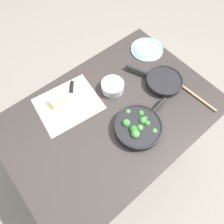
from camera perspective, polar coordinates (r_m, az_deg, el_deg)
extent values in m
plane|color=slate|center=(1.90, 0.00, -10.95)|extent=(14.00, 14.00, 0.00)
cube|color=#2D2826|center=(1.21, 0.00, -0.77)|extent=(1.28, 0.87, 0.03)
cylinder|color=#BCBCC1|center=(1.91, 6.30, 11.84)|extent=(0.05, 0.05, 0.73)
cylinder|color=#BCBCC1|center=(1.68, -24.45, -9.09)|extent=(0.05, 0.05, 0.73)
cylinder|color=#BCBCC1|center=(1.73, 23.40, -3.96)|extent=(0.05, 0.05, 0.73)
cylinder|color=black|center=(1.15, 7.38, -4.41)|extent=(0.27, 0.27, 0.05)
torus|color=black|center=(1.12, 7.51, -3.94)|extent=(0.27, 0.27, 0.01)
cylinder|color=black|center=(1.22, 13.30, 1.96)|extent=(0.12, 0.04, 0.02)
cylinder|color=#357027|center=(1.12, 6.66, -6.69)|extent=(0.02, 0.02, 0.03)
sphere|color=#428438|center=(1.10, 6.82, -6.13)|extent=(0.05, 0.05, 0.05)
cylinder|color=#357027|center=(1.15, 7.86, -4.95)|extent=(0.01, 0.01, 0.02)
sphere|color=#428438|center=(1.12, 8.00, -4.51)|extent=(0.04, 0.04, 0.04)
cylinder|color=#2C6823|center=(1.16, 8.64, -3.00)|extent=(0.01, 0.01, 0.02)
sphere|color=#387A33|center=(1.14, 8.81, -2.46)|extent=(0.04, 0.04, 0.04)
cylinder|color=#357027|center=(1.18, 4.52, -0.41)|extent=(0.01, 0.01, 0.02)
sphere|color=#428438|center=(1.17, 4.59, 0.04)|extent=(0.03, 0.03, 0.03)
cylinder|color=#205218|center=(1.18, 9.31, -2.30)|extent=(0.01, 0.01, 0.02)
sphere|color=#286023|center=(1.16, 9.45, -1.89)|extent=(0.03, 0.03, 0.03)
cylinder|color=#245B1C|center=(1.18, 8.09, -0.89)|extent=(0.01, 0.01, 0.02)
sphere|color=#2D6B28|center=(1.16, 8.23, -0.39)|extent=(0.04, 0.04, 0.04)
cylinder|color=#205218|center=(1.13, 5.99, -5.51)|extent=(0.02, 0.02, 0.03)
sphere|color=#286023|center=(1.11, 6.13, -4.95)|extent=(0.05, 0.05, 0.05)
cylinder|color=#357027|center=(1.15, 11.88, -5.75)|extent=(0.01, 0.01, 0.02)
sphere|color=#428438|center=(1.14, 12.06, -5.38)|extent=(0.03, 0.03, 0.03)
cylinder|color=#245B1C|center=(1.16, 9.84, -3.70)|extent=(0.01, 0.01, 0.02)
sphere|color=#2D6B28|center=(1.14, 10.01, -3.24)|extent=(0.04, 0.04, 0.04)
cylinder|color=#2C6823|center=(1.15, 3.98, -3.75)|extent=(0.02, 0.02, 0.02)
sphere|color=#387A33|center=(1.12, 4.07, -3.16)|extent=(0.05, 0.05, 0.05)
cube|color=olive|center=(1.14, 6.03, -4.87)|extent=(0.04, 0.05, 0.03)
cube|color=#9E703D|center=(1.17, 11.93, -2.83)|extent=(0.04, 0.05, 0.03)
cube|color=olive|center=(1.12, 6.33, -7.67)|extent=(0.04, 0.04, 0.03)
cube|color=#9E703D|center=(1.14, 4.52, -4.61)|extent=(0.03, 0.04, 0.03)
cube|color=#AD7F4C|center=(1.17, 4.99, -1.11)|extent=(0.05, 0.05, 0.03)
cylinder|color=black|center=(1.34, 14.61, 8.41)|extent=(0.23, 0.23, 0.04)
torus|color=black|center=(1.33, 14.81, 8.91)|extent=(0.24, 0.24, 0.01)
cylinder|color=black|center=(1.36, 7.02, 11.76)|extent=(0.08, 0.15, 0.02)
cylinder|color=#E5CC60|center=(1.34, 14.61, 8.39)|extent=(0.19, 0.19, 0.02)
cylinder|color=tan|center=(1.36, 22.23, 4.72)|extent=(0.04, 0.33, 0.02)
ellipsoid|color=tan|center=(1.39, 16.16, 9.68)|extent=(0.04, 0.07, 0.02)
cube|color=beige|center=(1.26, -12.38, 2.29)|extent=(0.40, 0.35, 0.00)
cube|color=silver|center=(1.24, -11.77, 1.15)|extent=(0.15, 0.19, 0.01)
cylinder|color=black|center=(1.31, -11.44, 7.06)|extent=(0.07, 0.08, 0.02)
cube|color=#EFD67A|center=(1.26, -15.36, 3.25)|extent=(0.09, 0.07, 0.04)
cylinder|color=white|center=(1.52, 9.93, 17.17)|extent=(0.23, 0.23, 0.01)
torus|color=teal|center=(1.52, 9.96, 17.33)|extent=(0.22, 0.22, 0.01)
cylinder|color=white|center=(1.52, 10.00, 17.48)|extent=(0.19, 0.19, 0.01)
torus|color=teal|center=(1.51, 10.03, 17.65)|extent=(0.18, 0.18, 0.01)
cylinder|color=#B7B7BC|center=(1.27, 0.18, 7.31)|extent=(0.14, 0.14, 0.06)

